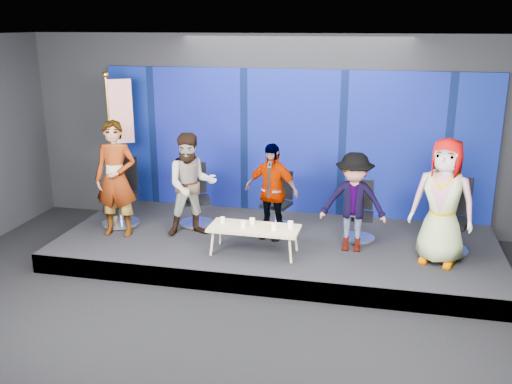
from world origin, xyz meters
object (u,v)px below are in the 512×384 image
coffee_table (254,229)px  mug_a (223,220)px  panelist_c (271,191)px  panelist_e (443,202)px  chair_c (277,209)px  mug_c (252,221)px  panelist_b (191,185)px  chair_d (359,221)px  mug_d (274,227)px  chair_b (196,205)px  panelist_a (116,179)px  mug_e (291,225)px  panelist_d (353,202)px  chair_e (450,228)px  mug_b (243,224)px  chair_a (121,203)px  flag_stand (118,140)px

coffee_table → mug_a: mug_a is taller
panelist_c → panelist_e: (2.59, -0.46, 0.14)m
chair_c → mug_c: size_ratio=9.71×
chair_c → panelist_c: panelist_c is taller
panelist_b → panelist_c: 1.30m
chair_c → panelist_c: size_ratio=0.62×
chair_d → coffee_table: bearing=-147.9°
mug_a → mug_d: 0.85m
chair_b → chair_c: 1.42m
mug_a → panelist_a: bearing=173.6°
panelist_a → panelist_c: panelist_a is taller
panelist_c → mug_c: size_ratio=15.73×
panelist_b → mug_e: bearing=-40.7°
panelist_a → mug_c: bearing=-8.5°
chair_d → panelist_e: size_ratio=0.51×
panelist_b → panelist_d: panelist_b is taller
chair_b → chair_e: size_ratio=0.92×
panelist_b → panelist_c: (1.29, 0.16, -0.07)m
chair_b → panelist_b: (0.11, -0.49, 0.51)m
mug_d → panelist_a: bearing=172.6°
chair_c → chair_d: 1.42m
chair_e → mug_d: 2.69m
panelist_a → panelist_e: size_ratio=1.03×
mug_c → mug_a: bearing=-178.2°
chair_d → mug_b: 1.96m
chair_a → chair_c: (2.66, 0.45, -0.07)m
panelist_c → mug_e: bearing=-43.2°
panelist_c → mug_e: (0.42, -0.64, -0.31)m
panelist_a → chair_e: 5.30m
panelist_a → coffee_table: panelist_a is taller
chair_e → chair_b: bearing=-166.7°
chair_c → chair_e: (2.76, -0.48, 0.06)m
panelist_e → mug_e: (-2.16, -0.18, -0.45)m
chair_b → coffee_table: bearing=-64.6°
chair_e → mug_c: size_ratio=11.46×
chair_d → mug_b: chair_d is taller
mug_d → chair_d: bearing=39.9°
chair_c → flag_stand: size_ratio=0.38×
mug_d → mug_e: size_ratio=0.94×
panelist_d → coffee_table: panelist_d is taller
panelist_c → chair_e: size_ratio=1.37×
chair_b → chair_d: chair_b is taller
coffee_table → panelist_c: bearing=80.9°
panelist_b → chair_c: 1.55m
panelist_b → panelist_d: size_ratio=1.11×
chair_b → flag_stand: size_ratio=0.41×
chair_e → mug_b: 3.14m
panelist_a → panelist_b: bearing=8.9°
mug_e → mug_d: bearing=-148.2°
chair_c → chair_e: chair_e is taller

